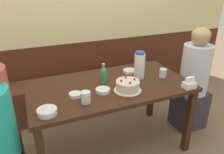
# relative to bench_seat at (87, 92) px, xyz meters

# --- Properties ---
(ground_plane) EXTENTS (12.00, 12.00, 0.00)m
(ground_plane) POSITION_rel_bench_seat_xyz_m (0.00, -0.83, -0.23)
(ground_plane) COLOR #846B51
(back_wall) EXTENTS (4.80, 0.04, 2.50)m
(back_wall) POSITION_rel_bench_seat_xyz_m (0.00, 0.22, 1.02)
(back_wall) COLOR #4C2314
(back_wall) RESTS_ON ground_plane
(bench_seat) EXTENTS (2.06, 0.38, 0.47)m
(bench_seat) POSITION_rel_bench_seat_xyz_m (0.00, 0.00, 0.00)
(bench_seat) COLOR #56331E
(bench_seat) RESTS_ON ground_plane
(dining_table) EXTENTS (1.49, 0.79, 0.73)m
(dining_table) POSITION_rel_bench_seat_xyz_m (0.00, -0.83, 0.40)
(dining_table) COLOR #381E11
(dining_table) RESTS_ON ground_plane
(birthday_cake) EXTENTS (0.24, 0.24, 0.11)m
(birthday_cake) POSITION_rel_bench_seat_xyz_m (0.10, -0.99, 0.54)
(birthday_cake) COLOR white
(birthday_cake) RESTS_ON dining_table
(water_pitcher) EXTENTS (0.10, 0.10, 0.27)m
(water_pitcher) POSITION_rel_bench_seat_xyz_m (0.33, -0.79, 0.62)
(water_pitcher) COLOR white
(water_pitcher) RESTS_ON dining_table
(soju_bottle) EXTENTS (0.06, 0.06, 0.19)m
(soju_bottle) POSITION_rel_bench_seat_xyz_m (-0.04, -0.76, 0.58)
(soju_bottle) COLOR #388E4C
(soju_bottle) RESTS_ON dining_table
(napkin_holder) EXTENTS (0.11, 0.08, 0.11)m
(napkin_holder) POSITION_rel_bench_seat_xyz_m (0.63, -1.16, 0.53)
(napkin_holder) COLOR white
(napkin_holder) RESTS_ON dining_table
(bowl_soup_white) EXTENTS (0.14, 0.14, 0.04)m
(bowl_soup_white) POSITION_rel_bench_seat_xyz_m (-0.60, -1.10, 0.51)
(bowl_soup_white) COLOR white
(bowl_soup_white) RESTS_ON dining_table
(bowl_rice_small) EXTENTS (0.14, 0.14, 0.03)m
(bowl_rice_small) POSITION_rel_bench_seat_xyz_m (0.30, -0.64, 0.51)
(bowl_rice_small) COLOR white
(bowl_rice_small) RESTS_ON dining_table
(bowl_side_dish) EXTENTS (0.10, 0.10, 0.03)m
(bowl_side_dish) POSITION_rel_bench_seat_xyz_m (-0.35, -0.92, 0.51)
(bowl_side_dish) COLOR white
(bowl_side_dish) RESTS_ON dining_table
(bowl_sauce_shallow) EXTENTS (0.13, 0.13, 0.03)m
(bowl_sauce_shallow) POSITION_rel_bench_seat_xyz_m (-0.11, -0.94, 0.51)
(bowl_sauce_shallow) COLOR white
(bowl_sauce_shallow) RESTS_ON dining_table
(glass_water_tall) EXTENTS (0.08, 0.08, 0.09)m
(glass_water_tall) POSITION_rel_bench_seat_xyz_m (-0.30, -1.05, 0.54)
(glass_water_tall) COLOR silver
(glass_water_tall) RESTS_ON dining_table
(glass_tumbler_short) EXTENTS (0.07, 0.07, 0.09)m
(glass_tumbler_short) POSITION_rel_bench_seat_xyz_m (0.55, -0.87, 0.54)
(glass_tumbler_short) COLOR silver
(glass_tumbler_short) RESTS_ON dining_table
(person_teal_shirt) EXTENTS (0.34, 0.31, 1.18)m
(person_teal_shirt) POSITION_rel_bench_seat_xyz_m (1.00, -0.84, 0.32)
(person_teal_shirt) COLOR #33333D
(person_teal_shirt) RESTS_ON ground_plane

